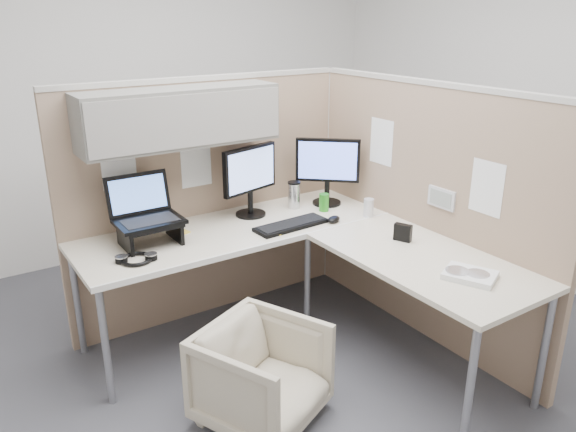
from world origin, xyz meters
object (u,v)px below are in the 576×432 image
office_chair (262,371)px  monitor_left (250,175)px  keyboard (291,225)px  desk (303,247)px

office_chair → monitor_left: monitor_left is taller
keyboard → monitor_left: bearing=104.1°
office_chair → monitor_left: (0.52, 0.99, 0.72)m
monitor_left → keyboard: bearing=-87.8°
monitor_left → keyboard: size_ratio=0.96×
monitor_left → desk: bearing=-100.8°
office_chair → keyboard: bearing=22.5°
desk → office_chair: bearing=-142.0°
office_chair → desk: bearing=13.9°
desk → keyboard: size_ratio=4.13×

